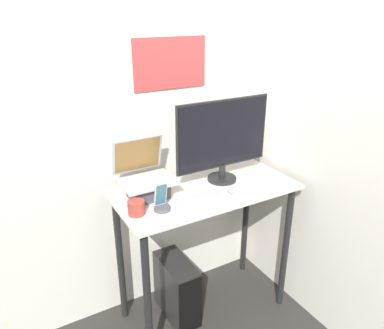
{
  "coord_description": "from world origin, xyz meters",
  "views": [
    {
      "loc": [
        -1.09,
        -1.46,
        1.97
      ],
      "look_at": [
        -0.1,
        0.27,
        1.13
      ],
      "focal_mm": 35.0,
      "sensor_mm": 36.0,
      "label": 1
    }
  ],
  "objects": [
    {
      "name": "mug",
      "position": [
        -0.48,
        0.2,
        0.99
      ],
      "size": [
        0.09,
        0.09,
        0.08
      ],
      "color": "#9E382D",
      "rests_on": "desk"
    },
    {
      "name": "computer_tower",
      "position": [
        -0.18,
        0.32,
        0.21
      ],
      "size": [
        0.17,
        0.38,
        0.43
      ],
      "color": "black",
      "rests_on": "ground_plane"
    },
    {
      "name": "desk",
      "position": [
        0.0,
        0.27,
        0.76
      ],
      "size": [
        1.11,
        0.54,
        0.95
      ],
      "color": "beige",
      "rests_on": "ground_plane"
    },
    {
      "name": "keyboard",
      "position": [
        -0.11,
        0.16,
        0.96
      ],
      "size": [
        0.31,
        0.11,
        0.02
      ],
      "color": "silver",
      "rests_on": "desk"
    },
    {
      "name": "mouse",
      "position": [
        0.1,
        0.15,
        0.96
      ],
      "size": [
        0.03,
        0.05,
        0.02
      ],
      "color": "#99999E",
      "rests_on": "desk"
    },
    {
      "name": "wall_side_right",
      "position": [
        0.64,
        0.0,
        1.3
      ],
      "size": [
        0.05,
        6.0,
        2.6
      ],
      "color": "silver",
      "rests_on": "ground_plane"
    },
    {
      "name": "monitor",
      "position": [
        0.16,
        0.33,
        1.22
      ],
      "size": [
        0.64,
        0.18,
        0.52
      ],
      "color": "black",
      "rests_on": "desk"
    },
    {
      "name": "laptop",
      "position": [
        -0.35,
        0.37,
        1.03
      ],
      "size": [
        0.31,
        0.29,
        0.33
      ],
      "color": "#4C4C51",
      "rests_on": "desk"
    },
    {
      "name": "wall_back",
      "position": [
        -0.0,
        0.63,
        1.3
      ],
      "size": [
        6.0,
        0.06,
        2.6
      ],
      "color": "silver",
      "rests_on": "ground_plane"
    },
    {
      "name": "cell_phone",
      "position": [
        -0.34,
        0.17,
        0.99
      ],
      "size": [
        0.09,
        0.09,
        0.16
      ],
      "color": "#4C4C51",
      "rests_on": "desk"
    }
  ]
}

